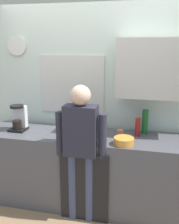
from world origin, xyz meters
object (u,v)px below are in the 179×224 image
at_px(bottle_red_vinegar, 138,127).
at_px(bottle_olive_oil, 90,123).
at_px(bottle_green_wine, 145,122).
at_px(mixing_bowl, 124,141).
at_px(person_at_sink, 81,144).
at_px(dish_soap, 89,131).
at_px(coffee_maker, 19,119).
at_px(cup_terracotta_mug, 120,133).

relative_size(bottle_red_vinegar, bottle_olive_oil, 0.88).
distance_m(bottle_green_wine, mixing_bowl, 0.48).
xyz_separation_m(bottle_red_vinegar, person_at_sink, (-0.59, -0.41, -0.10)).
distance_m(bottle_green_wine, dish_soap, 0.70).
distance_m(bottle_red_vinegar, dish_soap, 0.59).
xyz_separation_m(coffee_maker, person_at_sink, (0.90, -0.30, -0.14)).
bearing_deg(bottle_olive_oil, person_at_sink, -91.23).
distance_m(bottle_green_wine, person_at_sink, 0.86).
height_order(coffee_maker, bottle_red_vinegar, coffee_maker).
relative_size(mixing_bowl, person_at_sink, 0.14).
xyz_separation_m(coffee_maker, bottle_olive_oil, (0.91, 0.11, -0.02)).
bearing_deg(dish_soap, cup_terracotta_mug, 13.50).
xyz_separation_m(coffee_maker, bottle_red_vinegar, (1.49, 0.11, -0.04)).
bearing_deg(person_at_sink, cup_terracotta_mug, 34.27).
bearing_deg(coffee_maker, bottle_olive_oil, 7.07).
bearing_deg(bottle_red_vinegar, coffee_maker, -175.79).
height_order(coffee_maker, cup_terracotta_mug, coffee_maker).
bearing_deg(mixing_bowl, bottle_olive_oil, 145.39).
bearing_deg(bottle_olive_oil, cup_terracotta_mug, -13.19).
distance_m(bottle_red_vinegar, person_at_sink, 0.73).
bearing_deg(bottle_green_wine, bottle_olive_oil, -170.80).
bearing_deg(cup_terracotta_mug, dish_soap, -166.50).
bearing_deg(coffee_maker, person_at_sink, -18.64).
relative_size(coffee_maker, bottle_green_wine, 1.10).
height_order(bottle_olive_oil, mixing_bowl, bottle_olive_oil).
relative_size(coffee_maker, cup_terracotta_mug, 3.59).
distance_m(coffee_maker, bottle_olive_oil, 0.92).
bearing_deg(person_at_sink, bottle_green_wine, 32.65).
height_order(bottle_red_vinegar, cup_terracotta_mug, bottle_red_vinegar).
xyz_separation_m(bottle_green_wine, person_at_sink, (-0.67, -0.52, -0.14)).
xyz_separation_m(bottle_olive_oil, dish_soap, (0.03, -0.18, -0.05)).
bearing_deg(cup_terracotta_mug, bottle_olive_oil, 166.81).
height_order(bottle_red_vinegar, person_at_sink, person_at_sink).
bearing_deg(person_at_sink, dish_soap, 76.58).
distance_m(coffee_maker, cup_terracotta_mug, 1.30).
relative_size(bottle_olive_oil, person_at_sink, 0.16).
bearing_deg(mixing_bowl, dish_soap, 162.51).
bearing_deg(mixing_bowl, coffee_maker, 171.70).
bearing_deg(bottle_red_vinegar, mixing_bowl, -113.22).
relative_size(cup_terracotta_mug, person_at_sink, 0.06).
distance_m(bottle_olive_oil, person_at_sink, 0.43).
relative_size(bottle_green_wine, bottle_red_vinegar, 1.36).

